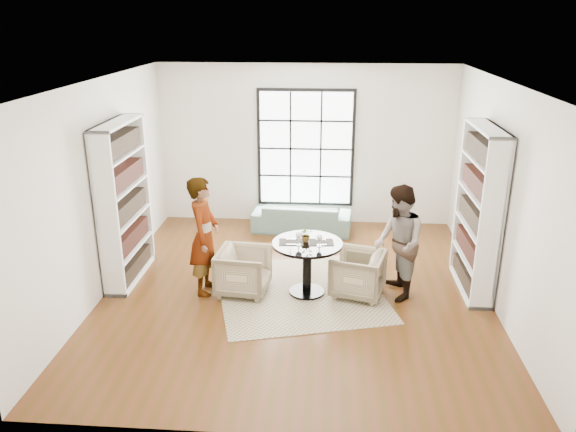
# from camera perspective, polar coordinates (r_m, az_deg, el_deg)

# --- Properties ---
(ground) EXTENTS (6.00, 6.00, 0.00)m
(ground) POSITION_cam_1_polar(r_m,az_deg,el_deg) (8.29, 0.79, -7.63)
(ground) COLOR #562C14
(room_shell) EXTENTS (6.00, 6.01, 6.00)m
(room_shell) POSITION_cam_1_polar(r_m,az_deg,el_deg) (8.30, 1.06, 1.84)
(room_shell) COLOR silver
(room_shell) RESTS_ON ground
(rug) EXTENTS (2.82, 2.82, 0.01)m
(rug) POSITION_cam_1_polar(r_m,az_deg,el_deg) (8.26, 1.23, -7.70)
(rug) COLOR tan
(rug) RESTS_ON ground
(pedestal_table) EXTENTS (1.00, 1.00, 0.79)m
(pedestal_table) POSITION_cam_1_polar(r_m,az_deg,el_deg) (7.99, 1.96, -4.16)
(pedestal_table) COLOR black
(pedestal_table) RESTS_ON ground
(sofa) EXTENTS (1.86, 0.85, 0.53)m
(sofa) POSITION_cam_1_polar(r_m,az_deg,el_deg) (10.43, 1.41, -0.13)
(sofa) COLOR slate
(sofa) RESTS_ON ground
(armchair_left) EXTENTS (0.80, 0.78, 0.66)m
(armchair_left) POSITION_cam_1_polar(r_m,az_deg,el_deg) (8.14, -4.53, -5.60)
(armchair_left) COLOR tan
(armchair_left) RESTS_ON ground
(armchair_right) EXTENTS (0.88, 0.87, 0.65)m
(armchair_right) POSITION_cam_1_polar(r_m,az_deg,el_deg) (8.11, 7.06, -5.85)
(armchair_right) COLOR tan
(armchair_right) RESTS_ON ground
(person_left) EXTENTS (0.44, 0.64, 1.72)m
(person_left) POSITION_cam_1_polar(r_m,az_deg,el_deg) (8.03, -8.52, -2.02)
(person_left) COLOR gray
(person_left) RESTS_ON ground
(person_right) EXTENTS (0.74, 0.89, 1.64)m
(person_right) POSITION_cam_1_polar(r_m,az_deg,el_deg) (7.96, 11.17, -2.71)
(person_right) COLOR gray
(person_right) RESTS_ON ground
(placemat_left) EXTENTS (0.36, 0.28, 0.01)m
(placemat_left) POSITION_cam_1_polar(r_m,az_deg,el_deg) (7.90, 0.32, -2.66)
(placemat_left) COLOR #282623
(placemat_left) RESTS_ON pedestal_table
(placemat_right) EXTENTS (0.36, 0.28, 0.01)m
(placemat_right) POSITION_cam_1_polar(r_m,az_deg,el_deg) (7.91, 3.41, -2.68)
(placemat_right) COLOR #282623
(placemat_right) RESTS_ON pedestal_table
(cutlery_left) EXTENTS (0.16, 0.23, 0.01)m
(cutlery_left) POSITION_cam_1_polar(r_m,az_deg,el_deg) (7.90, 0.32, -2.61)
(cutlery_left) COLOR silver
(cutlery_left) RESTS_ON placemat_left
(cutlery_right) EXTENTS (0.16, 0.23, 0.01)m
(cutlery_right) POSITION_cam_1_polar(r_m,az_deg,el_deg) (7.91, 3.41, -2.64)
(cutlery_right) COLOR silver
(cutlery_right) RESTS_ON placemat_right
(wine_glass_left) EXTENTS (0.09, 0.09, 0.20)m
(wine_glass_left) POSITION_cam_1_polar(r_m,az_deg,el_deg) (7.76, 1.10, -1.97)
(wine_glass_left) COLOR silver
(wine_glass_left) RESTS_ON pedestal_table
(wine_glass_right) EXTENTS (0.08, 0.08, 0.18)m
(wine_glass_right) POSITION_cam_1_polar(r_m,az_deg,el_deg) (7.73, 3.22, -2.22)
(wine_glass_right) COLOR silver
(wine_glass_right) RESTS_ON pedestal_table
(flower_centerpiece) EXTENTS (0.22, 0.20, 0.20)m
(flower_centerpiece) POSITION_cam_1_polar(r_m,az_deg,el_deg) (7.90, 1.87, -1.91)
(flower_centerpiece) COLOR gray
(flower_centerpiece) RESTS_ON pedestal_table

